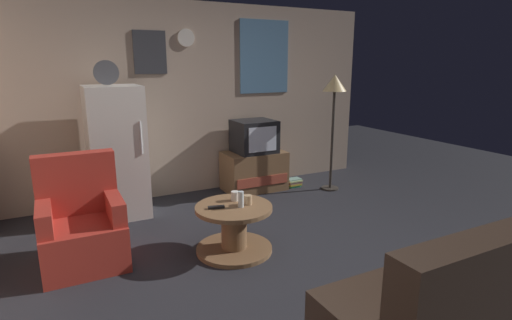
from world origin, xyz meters
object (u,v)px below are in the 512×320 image
(standing_lamp, at_px, (334,92))
(mug_ceramic_white, at_px, (235,196))
(crt_tv, at_px, (254,136))
(armchair, at_px, (82,226))
(fridge, at_px, (117,152))
(wine_glass, at_px, (241,199))
(mug_ceramic_tan, at_px, (248,200))
(remote_control, at_px, (216,207))
(couch, at_px, (467,306))
(book_stack, at_px, (294,182))
(coffee_table, at_px, (234,229))
(tv_stand, at_px, (254,171))

(standing_lamp, bearing_deg, mug_ceramic_white, -152.61)
(crt_tv, height_order, armchair, crt_tv)
(fridge, distance_m, wine_glass, 1.76)
(mug_ceramic_tan, distance_m, remote_control, 0.31)
(wine_glass, distance_m, armchair, 1.43)
(crt_tv, distance_m, remote_control, 2.02)
(mug_ceramic_white, xyz_separation_m, mug_ceramic_tan, (0.06, -0.16, 0.00))
(crt_tv, distance_m, armchair, 2.63)
(couch, xyz_separation_m, book_stack, (0.91, 3.35, -0.25))
(mug_ceramic_white, bearing_deg, remote_control, -153.44)
(crt_tv, distance_m, wine_glass, 1.95)
(crt_tv, bearing_deg, book_stack, -14.62)
(wine_glass, xyz_separation_m, remote_control, (-0.22, 0.07, -0.06))
(crt_tv, relative_size, remote_control, 3.60)
(coffee_table, relative_size, remote_control, 4.80)
(mug_ceramic_tan, bearing_deg, crt_tv, 61.19)
(crt_tv, distance_m, mug_ceramic_white, 1.78)
(armchair, height_order, couch, armchair)
(coffee_table, xyz_separation_m, armchair, (-1.28, 0.43, 0.11))
(wine_glass, relative_size, mug_ceramic_white, 1.67)
(tv_stand, xyz_separation_m, standing_lamp, (0.97, -0.48, 1.09))
(couch, bearing_deg, armchair, 130.36)
(remote_control, bearing_deg, mug_ceramic_tan, 6.77)
(coffee_table, bearing_deg, mug_ceramic_tan, -10.65)
(standing_lamp, relative_size, armchair, 1.66)
(mug_ceramic_tan, xyz_separation_m, couch, (0.55, -1.86, -0.18))
(remote_control, xyz_separation_m, armchair, (-1.11, 0.41, -0.13))
(remote_control, distance_m, couch, 2.09)
(fridge, relative_size, wine_glass, 11.80)
(mug_ceramic_tan, xyz_separation_m, remote_control, (-0.30, 0.04, -0.03))
(wine_glass, height_order, mug_ceramic_white, wine_glass)
(standing_lamp, relative_size, remote_control, 10.60)
(fridge, bearing_deg, crt_tv, 4.23)
(tv_stand, height_order, remote_control, tv_stand)
(standing_lamp, height_order, mug_ceramic_white, standing_lamp)
(standing_lamp, height_order, armchair, standing_lamp)
(wine_glass, xyz_separation_m, mug_ceramic_white, (0.03, 0.19, -0.03))
(remote_control, height_order, book_stack, remote_control)
(tv_stand, relative_size, wine_glass, 5.60)
(mug_ceramic_white, xyz_separation_m, armchair, (-1.35, 0.29, -0.16))
(book_stack, bearing_deg, mug_ceramic_tan, -134.51)
(standing_lamp, distance_m, mug_ceramic_white, 2.33)
(couch, bearing_deg, mug_ceramic_tan, 106.56)
(crt_tv, xyz_separation_m, wine_glass, (-0.99, -1.66, -0.23))
(mug_ceramic_tan, xyz_separation_m, armchair, (-1.41, 0.45, -0.16))
(fridge, xyz_separation_m, mug_ceramic_white, (0.87, -1.34, -0.26))
(fridge, bearing_deg, mug_ceramic_tan, -58.20)
(wine_glass, bearing_deg, couch, -70.69)
(armchair, bearing_deg, crt_tv, 27.04)
(coffee_table, relative_size, book_stack, 3.43)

